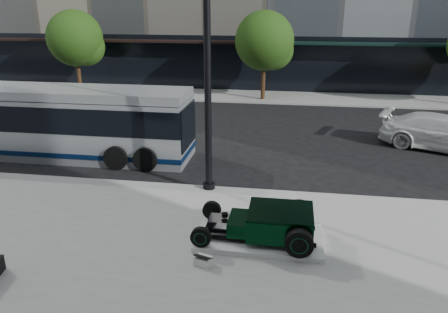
% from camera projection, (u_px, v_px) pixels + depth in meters
% --- Properties ---
extents(ground, '(120.00, 120.00, 0.00)m').
position_uv_depth(ground, '(213.00, 168.00, 17.37)').
color(ground, black).
rests_on(ground, ground).
extents(sidewalk_far, '(70.00, 4.00, 0.12)m').
position_uv_depth(sidewalk_far, '(249.00, 96.00, 30.38)').
color(sidewalk_far, gray).
rests_on(sidewalk_far, ground).
extents(street_trees, '(29.80, 3.80, 5.70)m').
position_uv_depth(street_trees, '(267.00, 43.00, 28.11)').
color(street_trees, black).
rests_on(street_trees, sidewalk_far).
extents(display_plinth, '(3.40, 1.80, 0.15)m').
position_uv_depth(display_plinth, '(259.00, 238.00, 11.86)').
color(display_plinth, silver).
rests_on(display_plinth, sidewalk_near).
extents(hot_rod, '(3.22, 2.00, 0.81)m').
position_uv_depth(hot_rod, '(272.00, 223.00, 11.64)').
color(hot_rod, black).
rests_on(hot_rod, display_plinth).
extents(info_plaque, '(0.47, 0.41, 0.31)m').
position_uv_depth(info_plaque, '(203.00, 260.00, 10.75)').
color(info_plaque, silver).
rests_on(info_plaque, sidewalk_near).
extents(lamppost, '(0.42, 0.42, 7.61)m').
position_uv_depth(lamppost, '(208.00, 88.00, 14.07)').
color(lamppost, black).
rests_on(lamppost, sidewalk_near).
extents(transit_bus, '(12.12, 2.88, 2.92)m').
position_uv_depth(transit_bus, '(50.00, 121.00, 18.50)').
color(transit_bus, '#A3A8AD').
rests_on(transit_bus, ground).
extents(white_sedan, '(5.71, 3.97, 1.53)m').
position_uv_depth(white_sedan, '(442.00, 133.00, 19.41)').
color(white_sedan, silver).
rests_on(white_sedan, ground).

